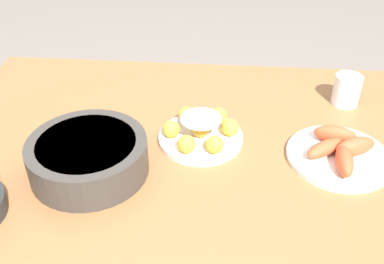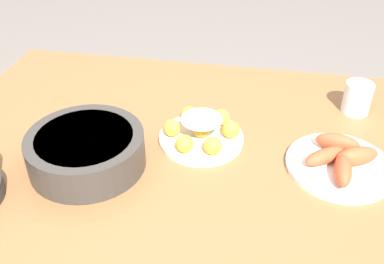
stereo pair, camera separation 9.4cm
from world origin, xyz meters
TOP-DOWN VIEW (x-y plane):
  - dining_table at (0.00, 0.00)m, footprint 1.38×0.99m
  - cake_plate at (-0.04, -0.04)m, footprint 0.23×0.23m
  - serving_bowl at (0.22, 0.12)m, footprint 0.29×0.29m
  - seafood_platter at (-0.41, 0.01)m, footprint 0.27×0.27m
  - cup_near at (-0.47, -0.27)m, footprint 0.08×0.08m

SIDE VIEW (x-z plane):
  - dining_table at x=0.00m, z-range 0.28..1.02m
  - seafood_platter at x=-0.41m, z-range 0.73..0.79m
  - cake_plate at x=-0.04m, z-range 0.73..0.81m
  - cup_near at x=-0.47m, z-range 0.74..0.83m
  - serving_bowl at x=0.22m, z-range 0.74..0.83m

